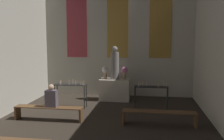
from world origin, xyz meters
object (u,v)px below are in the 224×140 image
(pew_back_left, at_px, (49,110))
(pew_back_right, at_px, (159,115))
(candle_rack_right, at_px, (151,91))
(flower_vase_left, at_px, (105,71))
(altar, at_px, (115,90))
(statue, at_px, (115,64))
(flower_vase_right, at_px, (124,71))
(candle_rack_left, at_px, (70,88))
(person_seated, at_px, (51,97))

(pew_back_left, distance_m, pew_back_right, 3.48)
(candle_rack_right, bearing_deg, flower_vase_left, 144.71)
(altar, bearing_deg, statue, 0.00)
(flower_vase_left, xyz_separation_m, pew_back_left, (-1.33, -2.95, -0.92))
(pew_back_left, bearing_deg, candle_rack_right, 26.01)
(flower_vase_right, xyz_separation_m, candle_rack_left, (-1.92, -1.37, -0.51))
(flower_vase_right, xyz_separation_m, person_seated, (-2.05, -2.95, -0.49))
(altar, bearing_deg, candle_rack_left, -137.95)
(flower_vase_left, bearing_deg, statue, 0.00)
(pew_back_left, bearing_deg, pew_back_right, 0.00)
(pew_back_right, xyz_separation_m, person_seated, (-3.38, 0.00, 0.43))
(person_seated, bearing_deg, pew_back_right, 0.00)
(pew_back_left, relative_size, pew_back_right, 1.00)
(flower_vase_right, distance_m, person_seated, 3.62)
(statue, distance_m, candle_rack_left, 2.19)
(flower_vase_left, bearing_deg, candle_rack_right, -35.29)
(flower_vase_right, relative_size, person_seated, 0.72)
(person_seated, bearing_deg, flower_vase_left, 67.48)
(candle_rack_left, height_order, person_seated, person_seated)
(flower_vase_right, xyz_separation_m, candle_rack_right, (1.10, -1.36, -0.51))
(altar, xyz_separation_m, pew_back_right, (1.74, -2.95, -0.12))
(candle_rack_right, xyz_separation_m, pew_back_right, (0.23, -1.59, -0.41))
(altar, height_order, pew_back_right, altar)
(statue, height_order, flower_vase_left, statue)
(pew_back_right, bearing_deg, person_seated, 180.00)
(altar, relative_size, statue, 0.91)
(candle_rack_left, relative_size, candle_rack_right, 1.00)
(flower_vase_left, bearing_deg, pew_back_right, -53.91)
(candle_rack_left, distance_m, pew_back_left, 1.65)
(statue, bearing_deg, pew_back_left, -120.53)
(altar, relative_size, person_seated, 1.73)
(pew_back_right, bearing_deg, flower_vase_right, 114.26)
(pew_back_left, bearing_deg, candle_rack_left, 81.85)
(flower_vase_right, bearing_deg, altar, 180.00)
(flower_vase_left, xyz_separation_m, person_seated, (-1.22, -2.95, -0.49))
(flower_vase_left, relative_size, pew_back_right, 0.24)
(altar, distance_m, candle_rack_left, 2.06)
(candle_rack_left, height_order, pew_back_left, candle_rack_left)
(statue, xyz_separation_m, candle_rack_left, (-1.51, -1.37, -0.81))
(altar, distance_m, person_seated, 3.39)
(candle_rack_right, bearing_deg, pew_back_left, -153.99)
(altar, relative_size, candle_rack_left, 1.04)
(candle_rack_left, bearing_deg, statue, 42.05)
(candle_rack_left, height_order, candle_rack_right, candle_rack_left)
(candle_rack_left, bearing_deg, pew_back_right, -25.99)
(flower_vase_right, bearing_deg, person_seated, -124.72)
(flower_vase_right, distance_m, candle_rack_left, 2.41)
(flower_vase_right, distance_m, pew_back_right, 3.36)
(altar, bearing_deg, person_seated, -118.98)
(statue, relative_size, pew_back_right, 0.63)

